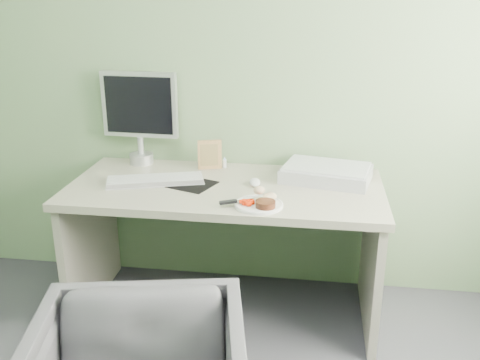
# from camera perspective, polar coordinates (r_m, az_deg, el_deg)

# --- Properties ---
(wall_back) EXTENTS (3.50, 0.00, 3.50)m
(wall_back) POSITION_cam_1_polar(r_m,az_deg,el_deg) (2.95, -0.44, 13.36)
(wall_back) COLOR #66835C
(wall_back) RESTS_ON floor
(desk) EXTENTS (1.60, 0.75, 0.73)m
(desk) POSITION_cam_1_polar(r_m,az_deg,el_deg) (2.80, -1.56, -4.09)
(desk) COLOR #ABA68F
(desk) RESTS_ON floor
(plate) EXTENTS (0.23, 0.23, 0.01)m
(plate) POSITION_cam_1_polar(r_m,az_deg,el_deg) (2.47, 2.02, -2.66)
(plate) COLOR white
(plate) RESTS_ON desk
(steak) EXTENTS (0.12, 0.12, 0.03)m
(steak) POSITION_cam_1_polar(r_m,az_deg,el_deg) (2.43, 2.73, -2.58)
(steak) COLOR black
(steak) RESTS_ON plate
(potato_pile) EXTENTS (0.12, 0.09, 0.06)m
(potato_pile) POSITION_cam_1_polar(r_m,az_deg,el_deg) (2.50, 2.97, -1.54)
(potato_pile) COLOR tan
(potato_pile) RESTS_ON plate
(carrot_heap) EXTENTS (0.07, 0.06, 0.04)m
(carrot_heap) POSITION_cam_1_polar(r_m,az_deg,el_deg) (2.45, 0.70, -2.25)
(carrot_heap) COLOR #F12A05
(carrot_heap) RESTS_ON plate
(steak_knife) EXTENTS (0.20, 0.12, 0.02)m
(steak_knife) POSITION_cam_1_polar(r_m,az_deg,el_deg) (2.46, -0.52, -2.29)
(steak_knife) COLOR silver
(steak_knife) RESTS_ON plate
(mousepad) EXTENTS (0.28, 0.27, 0.00)m
(mousepad) POSITION_cam_1_polar(r_m,az_deg,el_deg) (2.75, -5.28, -0.44)
(mousepad) COLOR black
(mousepad) RESTS_ON desk
(keyboard) EXTENTS (0.51, 0.28, 0.02)m
(keyboard) POSITION_cam_1_polar(r_m,az_deg,el_deg) (2.79, -9.02, 0.03)
(keyboard) COLOR white
(keyboard) RESTS_ON desk
(computer_mouse) EXTENTS (0.07, 0.11, 0.04)m
(computer_mouse) POSITION_cam_1_polar(r_m,az_deg,el_deg) (2.72, 1.59, -0.26)
(computer_mouse) COLOR white
(computer_mouse) RESTS_ON desk
(photo_frame) EXTENTS (0.13, 0.05, 0.17)m
(photo_frame) POSITION_cam_1_polar(r_m,az_deg,el_deg) (2.96, -3.25, 2.72)
(photo_frame) COLOR #A87B4E
(photo_frame) RESTS_ON desk
(eyedrop_bottle) EXTENTS (0.02, 0.02, 0.06)m
(eyedrop_bottle) POSITION_cam_1_polar(r_m,az_deg,el_deg) (2.99, -1.66, 1.85)
(eyedrop_bottle) COLOR white
(eyedrop_bottle) RESTS_ON desk
(scanner) EXTENTS (0.50, 0.38, 0.07)m
(scanner) POSITION_cam_1_polar(r_m,az_deg,el_deg) (2.83, 9.19, 0.65)
(scanner) COLOR #B6B9BD
(scanner) RESTS_ON desk
(monitor) EXTENTS (0.43, 0.13, 0.52)m
(monitor) POSITION_cam_1_polar(r_m,az_deg,el_deg) (3.07, -10.65, 7.09)
(monitor) COLOR silver
(monitor) RESTS_ON desk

